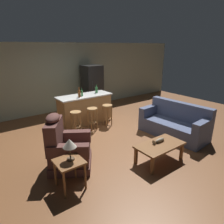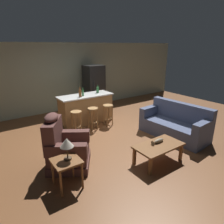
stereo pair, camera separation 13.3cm
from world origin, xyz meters
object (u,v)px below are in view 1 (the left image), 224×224
table_lamp (70,144)px  bottle_short_amber (96,90)px  recliner_near_lamp (66,149)px  bar_stool_left (76,118)px  bar_stool_middle (92,115)px  bottle_tall_green (82,93)px  couch (174,124)px  end_table (69,166)px  refrigerator (92,88)px  coffee_table (160,146)px  kitchen_island (85,109)px  fish_figurine (159,141)px  bar_stool_right (107,111)px  bottle_wine_dark (79,93)px

table_lamp → bottle_short_amber: bottle_short_amber is taller
recliner_near_lamp → bar_stool_left: size_ratio=1.76×
bar_stool_middle → bottle_tall_green: bottle_tall_green is taller
couch → end_table: (-3.42, -0.30, 0.12)m
refrigerator → bottle_tall_green: 1.69m
bar_stool_middle → bottle_short_amber: bottle_short_amber is taller
recliner_near_lamp → end_table: 0.71m
refrigerator → bottle_tall_green: bearing=-132.5°
coffee_table → couch: size_ratio=0.56×
end_table → kitchen_island: 3.29m
coffee_table → fish_figurine: (0.05, 0.08, 0.10)m
coffee_table → refrigerator: (0.89, 4.29, 0.52)m
bottle_short_amber → fish_figurine: bearing=-96.0°
bar_stool_left → bar_stool_right: (1.12, 0.00, 0.00)m
couch → kitchen_island: (-1.57, 2.42, 0.14)m
bottle_tall_green → bottle_short_amber: 0.62m
recliner_near_lamp → bottle_short_amber: bearing=78.1°
end_table → bar_stool_left: size_ratio=0.82×
bar_stool_left → fish_figurine: bearing=-70.5°
end_table → table_lamp: (0.04, 0.02, 0.41)m
table_lamp → bar_stool_left: 2.40m
bar_stool_left → bar_stool_right: 1.12m
coffee_table → recliner_near_lamp: (-1.74, 1.04, 0.06)m
end_table → bar_stool_middle: 2.73m
recliner_near_lamp → end_table: recliner_near_lamp is taller
bottle_tall_green → bottle_wine_dark: bottle_wine_dark is taller
couch → bottle_wine_dark: size_ratio=6.28×
bar_stool_middle → table_lamp: bearing=-129.7°
end_table → refrigerator: refrigerator is taller
refrigerator → bottle_short_amber: 1.27m
bar_stool_right → bottle_short_amber: bottle_short_amber is taller
refrigerator → fish_figurine: bearing=-101.3°
recliner_near_lamp → end_table: bearing=-77.0°
recliner_near_lamp → bar_stool_middle: recliner_near_lamp is taller
recliner_near_lamp → kitchen_island: size_ratio=0.67×
end_table → bar_stool_right: bar_stool_right is taller
bar_stool_middle → bottle_tall_green: 0.82m
bottle_wine_dark → couch: bearing=-51.4°
fish_figurine → bottle_short_amber: 3.15m
recliner_near_lamp → refrigerator: 4.21m
kitchen_island → bottle_tall_green: size_ratio=7.28×
bar_stool_middle → refrigerator: (1.13, 1.83, 0.41)m
end_table → fish_figurine: bearing=-8.4°
bar_stool_middle → bottle_wine_dark: (-0.16, 0.50, 0.60)m
refrigerator → bottle_tall_green: (-1.14, -1.24, 0.16)m
refrigerator → bottle_tall_green: size_ratio=7.12×
bar_stool_middle → refrigerator: size_ratio=0.39×
recliner_near_lamp → bar_stool_left: recliner_near_lamp is taller
coffee_table → bottle_wine_dark: 3.07m
table_lamp → fish_figurine: bearing=-9.0°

